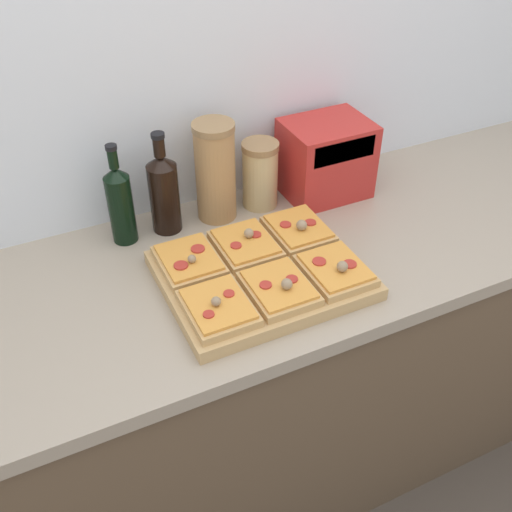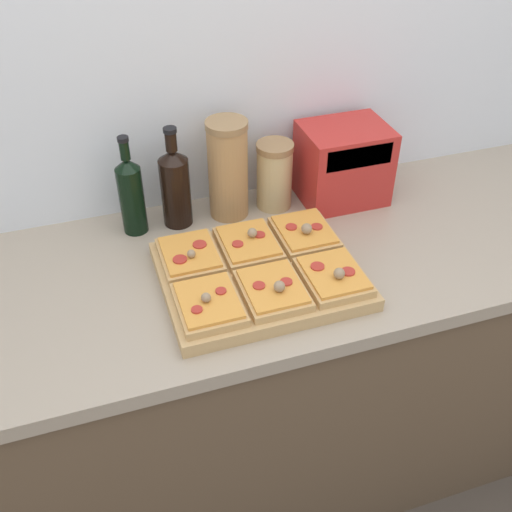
{
  "view_description": "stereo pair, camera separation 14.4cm",
  "coord_description": "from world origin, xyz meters",
  "px_view_note": "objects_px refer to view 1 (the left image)",
  "views": [
    {
      "loc": [
        -0.5,
        -0.75,
        1.84
      ],
      "look_at": [
        -0.01,
        0.27,
        0.95
      ],
      "focal_mm": 42.0,
      "sensor_mm": 36.0,
      "label": 1
    },
    {
      "loc": [
        -0.37,
        -0.8,
        1.84
      ],
      "look_at": [
        -0.01,
        0.27,
        0.95
      ],
      "focal_mm": 42.0,
      "sensor_mm": 36.0,
      "label": 2
    }
  ],
  "objects_px": {
    "toaster_oven": "(326,159)",
    "grain_jar_tall": "(214,172)",
    "grain_jar_short": "(260,174)",
    "cutting_board": "(261,275)",
    "olive_oil_bottle": "(120,203)",
    "wine_bottle": "(164,192)"
  },
  "relations": [
    {
      "from": "toaster_oven",
      "to": "grain_jar_tall",
      "type": "bearing_deg",
      "value": 176.35
    },
    {
      "from": "grain_jar_tall",
      "to": "grain_jar_short",
      "type": "relative_size",
      "value": 1.44
    },
    {
      "from": "cutting_board",
      "to": "olive_oil_bottle",
      "type": "xyz_separation_m",
      "value": [
        -0.25,
        0.31,
        0.1
      ]
    },
    {
      "from": "wine_bottle",
      "to": "cutting_board",
      "type": "bearing_deg",
      "value": -66.53
    },
    {
      "from": "grain_jar_tall",
      "to": "toaster_oven",
      "type": "bearing_deg",
      "value": -3.65
    },
    {
      "from": "grain_jar_tall",
      "to": "toaster_oven",
      "type": "relative_size",
      "value": 1.07
    },
    {
      "from": "wine_bottle",
      "to": "grain_jar_short",
      "type": "xyz_separation_m",
      "value": [
        0.28,
        0.0,
        -0.02
      ]
    },
    {
      "from": "cutting_board",
      "to": "wine_bottle",
      "type": "distance_m",
      "value": 0.35
    },
    {
      "from": "cutting_board",
      "to": "grain_jar_short",
      "type": "xyz_separation_m",
      "value": [
        0.14,
        0.31,
        0.08
      ]
    },
    {
      "from": "olive_oil_bottle",
      "to": "grain_jar_tall",
      "type": "height_order",
      "value": "grain_jar_tall"
    },
    {
      "from": "grain_jar_short",
      "to": "cutting_board",
      "type": "bearing_deg",
      "value": -115.31
    },
    {
      "from": "olive_oil_bottle",
      "to": "toaster_oven",
      "type": "relative_size",
      "value": 1.06
    },
    {
      "from": "olive_oil_bottle",
      "to": "toaster_oven",
      "type": "distance_m",
      "value": 0.59
    },
    {
      "from": "wine_bottle",
      "to": "olive_oil_bottle",
      "type": "bearing_deg",
      "value": -180.0
    },
    {
      "from": "cutting_board",
      "to": "wine_bottle",
      "type": "bearing_deg",
      "value": 113.47
    },
    {
      "from": "cutting_board",
      "to": "olive_oil_bottle",
      "type": "bearing_deg",
      "value": 129.14
    },
    {
      "from": "grain_jar_tall",
      "to": "grain_jar_short",
      "type": "height_order",
      "value": "grain_jar_tall"
    },
    {
      "from": "cutting_board",
      "to": "grain_jar_tall",
      "type": "relative_size",
      "value": 1.68
    },
    {
      "from": "wine_bottle",
      "to": "toaster_oven",
      "type": "xyz_separation_m",
      "value": [
        0.48,
        -0.02,
        -0.01
      ]
    },
    {
      "from": "cutting_board",
      "to": "wine_bottle",
      "type": "xyz_separation_m",
      "value": [
        -0.13,
        0.31,
        0.1
      ]
    },
    {
      "from": "cutting_board",
      "to": "grain_jar_tall",
      "type": "distance_m",
      "value": 0.33
    },
    {
      "from": "grain_jar_tall",
      "to": "toaster_oven",
      "type": "xyz_separation_m",
      "value": [
        0.33,
        -0.02,
        -0.03
      ]
    }
  ]
}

